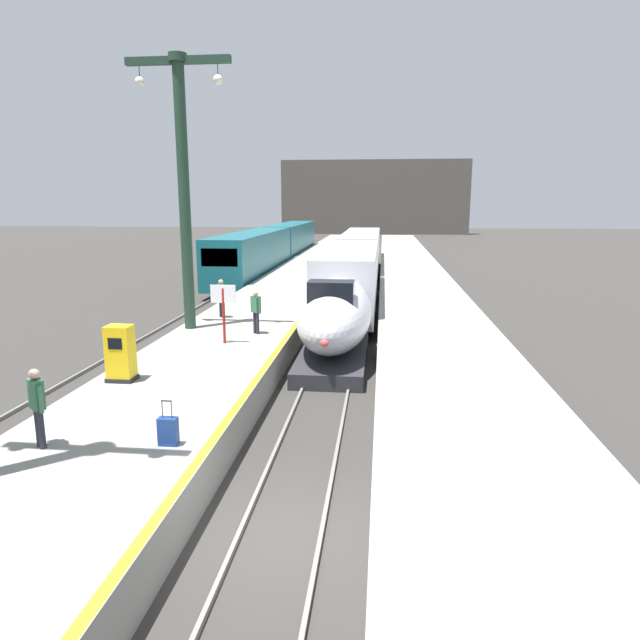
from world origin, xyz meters
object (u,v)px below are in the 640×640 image
object	(u,v)px
station_column_mid	(183,171)
passenger_far_waiting	(221,295)
departure_info_board	(223,302)
highspeed_train_main	(355,267)
passenger_mid_platform	(256,309)
passenger_near_edge	(37,402)
ticket_machine_yellow	(121,355)
regional_train_adjacent	(275,246)
rolling_suitcase	(168,431)

from	to	relation	value
station_column_mid	passenger_far_waiting	distance (m)	5.65
station_column_mid	departure_info_board	size ratio (longest dim) A/B	4.88
highspeed_train_main	passenger_mid_platform	distance (m)	15.73
passenger_near_edge	passenger_mid_platform	distance (m)	10.84
ticket_machine_yellow	passenger_near_edge	bearing A→B (deg)	-85.41
regional_train_adjacent	passenger_mid_platform	size ratio (longest dim) A/B	21.66
station_column_mid	ticket_machine_yellow	size ratio (longest dim) A/B	6.47
passenger_near_edge	regional_train_adjacent	bearing A→B (deg)	94.03
rolling_suitcase	ticket_machine_yellow	distance (m)	5.03
station_column_mid	departure_info_board	xyz separation A→B (m)	(2.06, -2.29, -4.63)
passenger_mid_platform	departure_info_board	size ratio (longest dim) A/B	0.80
regional_train_adjacent	ticket_machine_yellow	world-z (taller)	regional_train_adjacent
regional_train_adjacent	passenger_far_waiting	size ratio (longest dim) A/B	21.66
passenger_near_edge	passenger_far_waiting	size ratio (longest dim) A/B	1.00
passenger_far_waiting	departure_info_board	bearing A→B (deg)	-72.83
highspeed_train_main	passenger_near_edge	size ratio (longest dim) A/B	23.25
station_column_mid	passenger_far_waiting	xyz separation A→B (m)	(0.67, 2.23, -5.15)
regional_train_adjacent	rolling_suitcase	xyz separation A→B (m)	(5.49, -40.87, -0.77)
passenger_near_edge	passenger_mid_platform	size ratio (longest dim) A/B	1.00
highspeed_train_main	departure_info_board	xyz separation A→B (m)	(-3.84, -17.04, 0.64)
ticket_machine_yellow	passenger_mid_platform	bearing A→B (deg)	67.75
highspeed_train_main	rolling_suitcase	bearing A→B (deg)	-95.81
regional_train_adjacent	station_column_mid	distance (m)	30.47
station_column_mid	ticket_machine_yellow	xyz separation A→B (m)	(0.35, -6.85, -5.40)
regional_train_adjacent	highspeed_train_main	bearing A→B (deg)	-61.98
regional_train_adjacent	departure_info_board	size ratio (longest dim) A/B	17.26
ticket_machine_yellow	departure_info_board	distance (m)	4.93
station_column_mid	passenger_mid_platform	xyz separation A→B (m)	(2.87, -0.69, -5.15)
highspeed_train_main	passenger_near_edge	bearing A→B (deg)	-101.27
station_column_mid	passenger_far_waiting	size ratio (longest dim) A/B	6.12
departure_info_board	passenger_near_edge	bearing A→B (deg)	-98.55
ticket_machine_yellow	departure_info_board	bearing A→B (deg)	69.40
rolling_suitcase	passenger_near_edge	bearing A→B (deg)	-171.23
rolling_suitcase	departure_info_board	distance (m)	8.79
highspeed_train_main	passenger_near_edge	xyz separation A→B (m)	(-5.19, -26.05, 0.12)
highspeed_train_main	passenger_far_waiting	distance (m)	13.57
departure_info_board	station_column_mid	bearing A→B (deg)	132.02
station_column_mid	regional_train_adjacent	bearing A→B (deg)	94.20
regional_train_adjacent	rolling_suitcase	world-z (taller)	regional_train_adjacent
passenger_mid_platform	rolling_suitcase	size ratio (longest dim) A/B	1.72
passenger_near_edge	rolling_suitcase	size ratio (longest dim) A/B	1.72
regional_train_adjacent	passenger_far_waiting	distance (m)	27.88
highspeed_train_main	departure_info_board	bearing A→B (deg)	-102.69
passenger_near_edge	passenger_mid_platform	world-z (taller)	same
passenger_mid_platform	highspeed_train_main	bearing A→B (deg)	78.90
highspeed_train_main	passenger_mid_platform	bearing A→B (deg)	-101.10
highspeed_train_main	station_column_mid	size ratio (longest dim) A/B	3.80
station_column_mid	passenger_mid_platform	size ratio (longest dim) A/B	6.12
highspeed_train_main	station_column_mid	bearing A→B (deg)	-111.80
highspeed_train_main	passenger_far_waiting	xyz separation A→B (m)	(-5.23, -12.51, 0.12)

